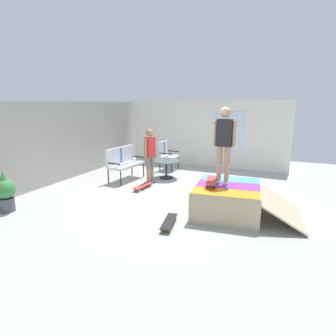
% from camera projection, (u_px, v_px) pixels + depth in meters
% --- Properties ---
extents(ground_plane, '(12.00, 12.00, 0.10)m').
position_uv_depth(ground_plane, '(181.00, 199.00, 7.17)').
color(ground_plane, '#A8A8A3').
extents(back_wall_cinderblock, '(9.00, 0.20, 2.39)m').
position_uv_depth(back_wall_cinderblock, '(59.00, 142.00, 8.45)').
color(back_wall_cinderblock, '#ADA89E').
rests_on(back_wall_cinderblock, ground_plane).
extents(house_facade, '(0.23, 6.00, 2.46)m').
position_uv_depth(house_facade, '(206.00, 133.00, 10.45)').
color(house_facade, white).
rests_on(house_facade, ground_plane).
extents(skate_ramp, '(1.79, 2.36, 0.64)m').
position_uv_depth(skate_ramp, '(229.00, 199.00, 6.04)').
color(skate_ramp, tan).
rests_on(skate_ramp, ground_plane).
extents(patio_bench, '(1.30, 0.67, 1.02)m').
position_uv_depth(patio_bench, '(123.00, 160.00, 8.64)').
color(patio_bench, black).
rests_on(patio_bench, ground_plane).
extents(patio_chair_near_house, '(0.66, 0.59, 1.02)m').
position_uv_depth(patio_chair_near_house, '(166.00, 153.00, 9.95)').
color(patio_chair_near_house, black).
rests_on(patio_chair_near_house, ground_plane).
extents(patio_table, '(0.90, 0.90, 0.57)m').
position_uv_depth(patio_table, '(166.00, 166.00, 8.87)').
color(patio_table, black).
rests_on(patio_table, ground_plane).
extents(person_watching, '(0.47, 0.29, 1.63)m').
position_uv_depth(person_watching, '(150.00, 152.00, 8.17)').
color(person_watching, navy).
rests_on(person_watching, ground_plane).
extents(person_skater, '(0.25, 0.48, 1.64)m').
position_uv_depth(person_skater, '(224.00, 140.00, 5.88)').
color(person_skater, silver).
rests_on(person_skater, skate_ramp).
extents(skateboard_by_bench, '(0.81, 0.27, 0.10)m').
position_uv_depth(skateboard_by_bench, '(143.00, 186.00, 7.82)').
color(skateboard_by_bench, '#B23838').
rests_on(skateboard_by_bench, ground_plane).
extents(skateboard_spare, '(0.82, 0.36, 0.10)m').
position_uv_depth(skateboard_spare, '(169.00, 222.00, 5.48)').
color(skateboard_spare, black).
rests_on(skateboard_spare, ground_plane).
extents(skateboard_on_ramp, '(0.82, 0.37, 0.10)m').
position_uv_depth(skateboard_on_ramp, '(211.00, 181.00, 5.99)').
color(skateboard_on_ramp, '#B23838').
rests_on(skateboard_on_ramp, skate_ramp).
extents(potted_plant, '(0.44, 0.44, 0.92)m').
position_uv_depth(potted_plant, '(5.00, 191.00, 6.12)').
color(potted_plant, '#515156').
rests_on(potted_plant, ground_plane).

